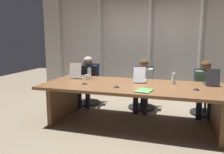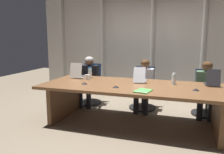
{
  "view_description": "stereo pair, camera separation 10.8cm",
  "coord_description": "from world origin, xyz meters",
  "px_view_note": "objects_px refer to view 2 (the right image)",
  "views": [
    {
      "loc": [
        0.78,
        -3.93,
        1.58
      ],
      "look_at": [
        -0.45,
        0.13,
        0.84
      ],
      "focal_mm": 36.46,
      "sensor_mm": 36.0,
      "label": 1
    },
    {
      "loc": [
        0.89,
        -3.89,
        1.58
      ],
      "look_at": [
        -0.45,
        0.13,
        0.84
      ],
      "focal_mm": 36.46,
      "sensor_mm": 36.0,
      "label": 2
    }
  ],
  "objects_px": {
    "person_left_mid": "(144,82)",
    "water_bottle_primary": "(174,79)",
    "laptop_left_end": "(79,75)",
    "person_center": "(206,85)",
    "coffee_mug_near": "(88,77)",
    "laptop_left_mid": "(140,79)",
    "person_left_end": "(88,78)",
    "water_bottle_secondary": "(90,73)",
    "laptop_center": "(212,82)",
    "conference_mic_left_side": "(84,83)",
    "office_chair_center": "(207,98)",
    "office_chair_left_mid": "(143,93)",
    "conference_mic_middle": "(116,87)",
    "office_chair_left_end": "(90,89)",
    "conference_mic_right_side": "(196,89)",
    "spiral_notepad": "(143,91)"
  },
  "relations": [
    {
      "from": "conference_mic_left_side",
      "to": "person_left_end",
      "type": "bearing_deg",
      "value": 110.84
    },
    {
      "from": "office_chair_left_end",
      "to": "person_left_end",
      "type": "height_order",
      "value": "person_left_end"
    },
    {
      "from": "water_bottle_secondary",
      "to": "laptop_left_mid",
      "type": "bearing_deg",
      "value": -2.18
    },
    {
      "from": "laptop_left_mid",
      "to": "person_left_end",
      "type": "xyz_separation_m",
      "value": [
        -1.34,
        0.56,
        -0.15
      ]
    },
    {
      "from": "person_left_mid",
      "to": "water_bottle_primary",
      "type": "height_order",
      "value": "person_left_mid"
    },
    {
      "from": "person_left_mid",
      "to": "coffee_mug_near",
      "type": "bearing_deg",
      "value": -54.87
    },
    {
      "from": "office_chair_center",
      "to": "water_bottle_secondary",
      "type": "height_order",
      "value": "water_bottle_secondary"
    },
    {
      "from": "laptop_center",
      "to": "coffee_mug_near",
      "type": "distance_m",
      "value": 2.32
    },
    {
      "from": "laptop_center",
      "to": "person_left_mid",
      "type": "height_order",
      "value": "person_left_mid"
    },
    {
      "from": "laptop_left_mid",
      "to": "office_chair_left_end",
      "type": "height_order",
      "value": "laptop_left_mid"
    },
    {
      "from": "office_chair_center",
      "to": "person_left_end",
      "type": "xyz_separation_m",
      "value": [
        -2.6,
        -0.15,
        0.31
      ]
    },
    {
      "from": "office_chair_left_mid",
      "to": "water_bottle_primary",
      "type": "xyz_separation_m",
      "value": [
        0.69,
        -0.78,
        0.49
      ]
    },
    {
      "from": "water_bottle_primary",
      "to": "person_center",
      "type": "bearing_deg",
      "value": 45.94
    },
    {
      "from": "water_bottle_primary",
      "to": "water_bottle_secondary",
      "type": "xyz_separation_m",
      "value": [
        -1.7,
        0.11,
        0.01
      ]
    },
    {
      "from": "coffee_mug_near",
      "to": "spiral_notepad",
      "type": "height_order",
      "value": "coffee_mug_near"
    },
    {
      "from": "laptop_left_end",
      "to": "water_bottle_secondary",
      "type": "distance_m",
      "value": 0.26
    },
    {
      "from": "conference_mic_left_side",
      "to": "laptop_left_mid",
      "type": "bearing_deg",
      "value": 31.43
    },
    {
      "from": "water_bottle_primary",
      "to": "conference_mic_middle",
      "type": "height_order",
      "value": "water_bottle_primary"
    },
    {
      "from": "person_left_end",
      "to": "conference_mic_right_side",
      "type": "height_order",
      "value": "person_left_end"
    },
    {
      "from": "office_chair_left_mid",
      "to": "conference_mic_right_side",
      "type": "relative_size",
      "value": 8.48
    },
    {
      "from": "conference_mic_middle",
      "to": "person_left_end",
      "type": "bearing_deg",
      "value": 131.04
    },
    {
      "from": "office_chair_left_mid",
      "to": "person_left_end",
      "type": "relative_size",
      "value": 0.82
    },
    {
      "from": "laptop_left_end",
      "to": "person_left_mid",
      "type": "relative_size",
      "value": 0.38
    },
    {
      "from": "person_center",
      "to": "conference_mic_middle",
      "type": "relative_size",
      "value": 10.14
    },
    {
      "from": "office_chair_left_end",
      "to": "water_bottle_secondary",
      "type": "distance_m",
      "value": 0.89
    },
    {
      "from": "laptop_center",
      "to": "coffee_mug_near",
      "type": "bearing_deg",
      "value": 91.43
    },
    {
      "from": "person_left_mid",
      "to": "office_chair_left_end",
      "type": "bearing_deg",
      "value": -96.31
    },
    {
      "from": "office_chair_left_end",
      "to": "person_left_mid",
      "type": "bearing_deg",
      "value": 83.07
    },
    {
      "from": "water_bottle_primary",
      "to": "laptop_left_end",
      "type": "bearing_deg",
      "value": 176.91
    },
    {
      "from": "person_left_end",
      "to": "water_bottle_secondary",
      "type": "xyz_separation_m",
      "value": [
        0.27,
        -0.52,
        0.2
      ]
    },
    {
      "from": "laptop_left_mid",
      "to": "office_chair_left_mid",
      "type": "distance_m",
      "value": 0.85
    },
    {
      "from": "laptop_left_mid",
      "to": "laptop_center",
      "type": "xyz_separation_m",
      "value": [
        1.28,
        0.05,
        0.0
      ]
    },
    {
      "from": "laptop_left_mid",
      "to": "water_bottle_secondary",
      "type": "height_order",
      "value": "laptop_left_mid"
    },
    {
      "from": "laptop_left_mid",
      "to": "water_bottle_primary",
      "type": "relative_size",
      "value": 2.17
    },
    {
      "from": "office_chair_center",
      "to": "person_left_end",
      "type": "bearing_deg",
      "value": -93.65
    },
    {
      "from": "office_chair_left_end",
      "to": "water_bottle_primary",
      "type": "bearing_deg",
      "value": 68.66
    },
    {
      "from": "laptop_left_end",
      "to": "conference_mic_middle",
      "type": "bearing_deg",
      "value": -127.69
    },
    {
      "from": "coffee_mug_near",
      "to": "conference_mic_left_side",
      "type": "bearing_deg",
      "value": -73.13
    },
    {
      "from": "person_center",
      "to": "coffee_mug_near",
      "type": "distance_m",
      "value": 2.38
    },
    {
      "from": "person_left_end",
      "to": "coffee_mug_near",
      "type": "bearing_deg",
      "value": 17.81
    },
    {
      "from": "laptop_left_end",
      "to": "person_center",
      "type": "bearing_deg",
      "value": -82.93
    },
    {
      "from": "laptop_left_end",
      "to": "office_chair_left_end",
      "type": "xyz_separation_m",
      "value": [
        -0.05,
        0.67,
        -0.46
      ]
    },
    {
      "from": "office_chair_left_end",
      "to": "coffee_mug_near",
      "type": "relative_size",
      "value": 7.22
    },
    {
      "from": "office_chair_left_end",
      "to": "person_left_end",
      "type": "xyz_separation_m",
      "value": [
        0.04,
        -0.16,
        0.3
      ]
    },
    {
      "from": "person_left_mid",
      "to": "person_left_end",
      "type": "bearing_deg",
      "value": -89.79
    },
    {
      "from": "water_bottle_primary",
      "to": "conference_mic_left_side",
      "type": "relative_size",
      "value": 1.93
    },
    {
      "from": "coffee_mug_near",
      "to": "water_bottle_primary",
      "type": "bearing_deg",
      "value": 2.81
    },
    {
      "from": "coffee_mug_near",
      "to": "conference_mic_middle",
      "type": "distance_m",
      "value": 0.9
    },
    {
      "from": "laptop_left_mid",
      "to": "laptop_center",
      "type": "distance_m",
      "value": 1.28
    },
    {
      "from": "office_chair_left_end",
      "to": "office_chair_left_mid",
      "type": "height_order",
      "value": "office_chair_left_end"
    }
  ]
}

